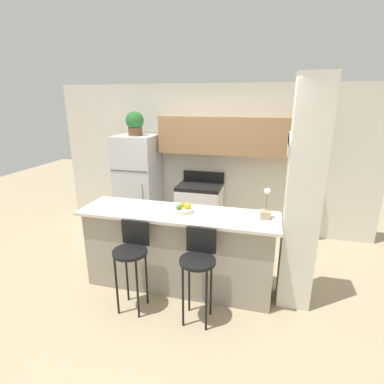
{
  "coord_description": "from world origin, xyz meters",
  "views": [
    {
      "loc": [
        1.0,
        -3.18,
        2.3
      ],
      "look_at": [
        0.0,
        0.67,
        1.06
      ],
      "focal_mm": 28.0,
      "sensor_mm": 36.0,
      "label": 1
    }
  ],
  "objects_px": {
    "refrigerator": "(138,184)",
    "bar_stool_right": "(198,262)",
    "stove_range": "(200,209)",
    "bar_stool_left": "(132,253)",
    "potted_plant_on_fridge": "(135,123)",
    "fruit_bowl": "(183,209)",
    "orchid_vase": "(266,209)"
  },
  "relations": [
    {
      "from": "stove_range",
      "to": "potted_plant_on_fridge",
      "type": "relative_size",
      "value": 2.71
    },
    {
      "from": "refrigerator",
      "to": "potted_plant_on_fridge",
      "type": "relative_size",
      "value": 4.32
    },
    {
      "from": "bar_stool_right",
      "to": "fruit_bowl",
      "type": "xyz_separation_m",
      "value": [
        -0.31,
        0.53,
        0.36
      ]
    },
    {
      "from": "orchid_vase",
      "to": "fruit_bowl",
      "type": "bearing_deg",
      "value": -177.38
    },
    {
      "from": "refrigerator",
      "to": "potted_plant_on_fridge",
      "type": "bearing_deg",
      "value": 117.22
    },
    {
      "from": "bar_stool_right",
      "to": "bar_stool_left",
      "type": "bearing_deg",
      "value": 180.0
    },
    {
      "from": "bar_stool_left",
      "to": "fruit_bowl",
      "type": "distance_m",
      "value": 0.78
    },
    {
      "from": "bar_stool_left",
      "to": "bar_stool_right",
      "type": "xyz_separation_m",
      "value": [
        0.75,
        0.0,
        0.0
      ]
    },
    {
      "from": "bar_stool_left",
      "to": "fruit_bowl",
      "type": "xyz_separation_m",
      "value": [
        0.44,
        0.53,
        0.36
      ]
    },
    {
      "from": "stove_range",
      "to": "bar_stool_left",
      "type": "xyz_separation_m",
      "value": [
        -0.28,
        -2.1,
        0.23
      ]
    },
    {
      "from": "orchid_vase",
      "to": "fruit_bowl",
      "type": "relative_size",
      "value": 1.41
    },
    {
      "from": "orchid_vase",
      "to": "bar_stool_right",
      "type": "bearing_deg",
      "value": -137.79
    },
    {
      "from": "bar_stool_left",
      "to": "fruit_bowl",
      "type": "relative_size",
      "value": 4.02
    },
    {
      "from": "bar_stool_left",
      "to": "refrigerator",
      "type": "bearing_deg",
      "value": 112.26
    },
    {
      "from": "bar_stool_right",
      "to": "refrigerator",
      "type": "bearing_deg",
      "value": 127.69
    },
    {
      "from": "bar_stool_right",
      "to": "fruit_bowl",
      "type": "distance_m",
      "value": 0.72
    },
    {
      "from": "stove_range",
      "to": "orchid_vase",
      "type": "distance_m",
      "value": 2.0
    },
    {
      "from": "refrigerator",
      "to": "potted_plant_on_fridge",
      "type": "xyz_separation_m",
      "value": [
        -0.0,
        0.0,
        1.06
      ]
    },
    {
      "from": "stove_range",
      "to": "potted_plant_on_fridge",
      "type": "height_order",
      "value": "potted_plant_on_fridge"
    },
    {
      "from": "refrigerator",
      "to": "bar_stool_right",
      "type": "bearing_deg",
      "value": -52.31
    },
    {
      "from": "bar_stool_right",
      "to": "potted_plant_on_fridge",
      "type": "xyz_separation_m",
      "value": [
        -1.6,
        2.07,
        1.23
      ]
    },
    {
      "from": "bar_stool_right",
      "to": "orchid_vase",
      "type": "xyz_separation_m",
      "value": [
        0.64,
        0.58,
        0.43
      ]
    },
    {
      "from": "potted_plant_on_fridge",
      "to": "fruit_bowl",
      "type": "bearing_deg",
      "value": -50.07
    },
    {
      "from": "bar_stool_left",
      "to": "stove_range",
      "type": "bearing_deg",
      "value": 82.46
    },
    {
      "from": "bar_stool_left",
      "to": "potted_plant_on_fridge",
      "type": "bearing_deg",
      "value": 112.26
    },
    {
      "from": "bar_stool_left",
      "to": "fruit_bowl",
      "type": "bearing_deg",
      "value": 50.78
    },
    {
      "from": "refrigerator",
      "to": "fruit_bowl",
      "type": "height_order",
      "value": "refrigerator"
    },
    {
      "from": "bar_stool_left",
      "to": "potted_plant_on_fridge",
      "type": "relative_size",
      "value": 2.57
    },
    {
      "from": "stove_range",
      "to": "fruit_bowl",
      "type": "relative_size",
      "value": 4.22
    },
    {
      "from": "fruit_bowl",
      "to": "bar_stool_right",
      "type": "bearing_deg",
      "value": -59.53
    },
    {
      "from": "stove_range",
      "to": "bar_stool_left",
      "type": "relative_size",
      "value": 1.05
    },
    {
      "from": "stove_range",
      "to": "bar_stool_right",
      "type": "bearing_deg",
      "value": -77.3
    }
  ]
}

